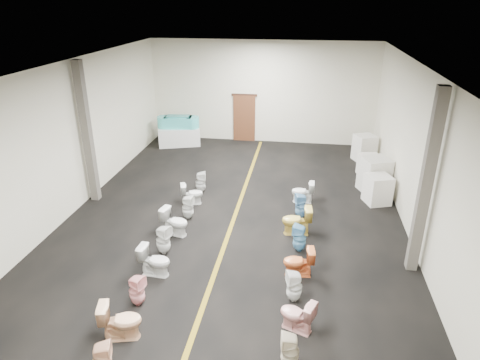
% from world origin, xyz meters
% --- Properties ---
extents(floor, '(16.00, 16.00, 0.00)m').
position_xyz_m(floor, '(0.00, 0.00, 0.00)').
color(floor, black).
rests_on(floor, ground).
extents(ceiling, '(16.00, 16.00, 0.00)m').
position_xyz_m(ceiling, '(0.00, 0.00, 4.50)').
color(ceiling, black).
rests_on(ceiling, ground).
extents(wall_back, '(10.00, 0.00, 10.00)m').
position_xyz_m(wall_back, '(0.00, 8.00, 2.25)').
color(wall_back, beige).
rests_on(wall_back, ground).
extents(wall_left, '(0.00, 16.00, 16.00)m').
position_xyz_m(wall_left, '(-5.00, 0.00, 2.25)').
color(wall_left, beige).
rests_on(wall_left, ground).
extents(wall_right, '(0.00, 16.00, 16.00)m').
position_xyz_m(wall_right, '(5.00, 0.00, 2.25)').
color(wall_right, beige).
rests_on(wall_right, ground).
extents(aisle_stripe, '(0.12, 15.60, 0.01)m').
position_xyz_m(aisle_stripe, '(0.00, 0.00, 0.00)').
color(aisle_stripe, '#7D6412').
rests_on(aisle_stripe, floor).
extents(back_door, '(1.00, 0.10, 2.10)m').
position_xyz_m(back_door, '(-0.80, 7.94, 1.05)').
color(back_door, '#562D19').
rests_on(back_door, floor).
extents(door_frame, '(1.15, 0.08, 0.10)m').
position_xyz_m(door_frame, '(-0.80, 7.95, 2.12)').
color(door_frame, '#331C11').
rests_on(door_frame, back_door).
extents(column_left, '(0.25, 0.25, 4.50)m').
position_xyz_m(column_left, '(-4.75, 1.00, 2.25)').
color(column_left, '#59544C').
rests_on(column_left, floor).
extents(column_right, '(0.25, 0.25, 4.50)m').
position_xyz_m(column_right, '(4.75, -1.50, 2.25)').
color(column_right, '#59544C').
rests_on(column_right, floor).
extents(display_table, '(2.01, 1.44, 0.80)m').
position_xyz_m(display_table, '(-3.60, 6.84, 0.40)').
color(display_table, white).
rests_on(display_table, floor).
extents(bathtub, '(1.85, 0.79, 0.55)m').
position_xyz_m(bathtub, '(-3.60, 6.84, 1.07)').
color(bathtub, '#46CAC9').
rests_on(bathtub, display_table).
extents(appliance_crate_a, '(0.93, 0.93, 0.94)m').
position_xyz_m(appliance_crate_a, '(4.40, 2.13, 0.47)').
color(appliance_crate_a, white).
rests_on(appliance_crate_a, floor).
extents(appliance_crate_b, '(1.12, 1.12, 1.19)m').
position_xyz_m(appliance_crate_b, '(4.40, 3.05, 0.59)').
color(appliance_crate_b, silver).
rests_on(appliance_crate_b, floor).
extents(appliance_crate_c, '(0.85, 0.85, 0.80)m').
position_xyz_m(appliance_crate_c, '(4.40, 4.45, 0.40)').
color(appliance_crate_c, silver).
rests_on(appliance_crate_c, floor).
extents(appliance_crate_d, '(0.99, 0.99, 1.07)m').
position_xyz_m(appliance_crate_d, '(4.40, 6.07, 0.53)').
color(appliance_crate_d, silver).
rests_on(appliance_crate_d, floor).
extents(toilet_left_2, '(0.89, 0.64, 0.81)m').
position_xyz_m(toilet_left_2, '(-1.35, -4.83, 0.41)').
color(toilet_left_2, '#F1B98B').
rests_on(toilet_left_2, floor).
extents(toilet_left_3, '(0.42, 0.42, 0.74)m').
position_xyz_m(toilet_left_3, '(-1.41, -3.85, 0.37)').
color(toilet_left_3, '#F8A7A8').
rests_on(toilet_left_3, floor).
extents(toilet_left_4, '(0.78, 0.48, 0.77)m').
position_xyz_m(toilet_left_4, '(-1.40, -2.73, 0.39)').
color(toilet_left_4, silver).
rests_on(toilet_left_4, floor).
extents(toilet_left_5, '(0.47, 0.46, 0.80)m').
position_xyz_m(toilet_left_5, '(-1.49, -1.81, 0.40)').
color(toilet_left_5, white).
rests_on(toilet_left_5, floor).
extents(toilet_left_6, '(0.85, 0.61, 0.79)m').
position_xyz_m(toilet_left_6, '(-1.48, -0.82, 0.39)').
color(toilet_left_6, white).
rests_on(toilet_left_6, floor).
extents(toilet_left_7, '(0.38, 0.37, 0.76)m').
position_xyz_m(toilet_left_7, '(-1.37, 0.13, 0.38)').
color(toilet_left_7, white).
rests_on(toilet_left_7, floor).
extents(toilet_left_8, '(0.78, 0.60, 0.71)m').
position_xyz_m(toilet_left_8, '(-1.50, 1.12, 0.35)').
color(toilet_left_8, white).
rests_on(toilet_left_8, floor).
extents(toilet_left_9, '(0.40, 0.40, 0.75)m').
position_xyz_m(toilet_left_9, '(-1.43, 2.02, 0.37)').
color(toilet_left_9, silver).
rests_on(toilet_left_9, floor).
extents(toilet_right_2, '(0.36, 0.36, 0.73)m').
position_xyz_m(toilet_right_2, '(1.93, -5.05, 0.36)').
color(toilet_right_2, beige).
rests_on(toilet_right_2, floor).
extents(toilet_right_3, '(0.81, 0.65, 0.73)m').
position_xyz_m(toilet_right_3, '(2.02, -4.09, 0.36)').
color(toilet_right_3, '#E7A39D').
rests_on(toilet_right_3, floor).
extents(toilet_right_4, '(0.43, 0.42, 0.75)m').
position_xyz_m(toilet_right_4, '(1.93, -3.20, 0.38)').
color(toilet_right_4, white).
rests_on(toilet_right_4, floor).
extents(toilet_right_5, '(0.77, 0.49, 0.74)m').
position_xyz_m(toilet_right_5, '(2.00, -2.24, 0.37)').
color(toilet_right_5, orange).
rests_on(toilet_right_5, floor).
extents(toilet_right_6, '(0.42, 0.41, 0.76)m').
position_xyz_m(toilet_right_6, '(1.99, -1.15, 0.38)').
color(toilet_right_6, '#6CB1D9').
rests_on(toilet_right_6, floor).
extents(toilet_right_7, '(0.85, 0.54, 0.83)m').
position_xyz_m(toilet_right_7, '(1.89, -0.28, 0.42)').
color(toilet_right_7, '#DBBC4D').
rests_on(toilet_right_7, floor).
extents(toilet_right_8, '(0.43, 0.42, 0.78)m').
position_xyz_m(toilet_right_8, '(1.99, 0.71, 0.39)').
color(toilet_right_8, '#6DA8D6').
rests_on(toilet_right_8, floor).
extents(toilet_right_9, '(0.72, 0.42, 0.73)m').
position_xyz_m(toilet_right_9, '(2.02, 1.79, 0.36)').
color(toilet_right_9, white).
rests_on(toilet_right_9, floor).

